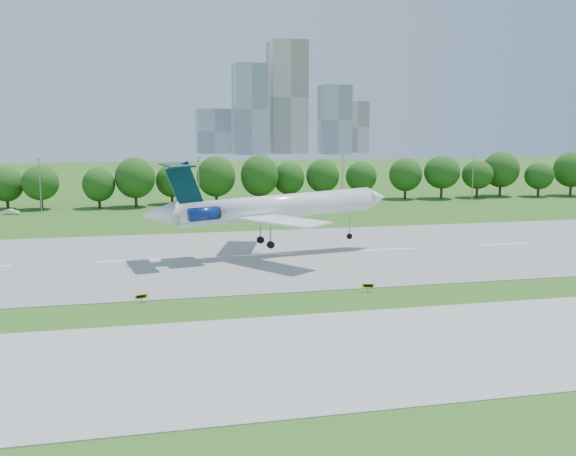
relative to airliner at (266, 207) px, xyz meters
name	(u,v)px	position (x,y,z in m)	size (l,w,h in m)	color
ground	(121,309)	(-20.30, -24.68, -7.43)	(600.00, 600.00, 0.00)	#295C18
runway	(127,261)	(-20.30, 0.32, -7.39)	(400.00, 45.00, 0.08)	gray
taxiway	(113,370)	(-20.30, -42.68, -7.39)	(400.00, 23.00, 0.08)	#ADADA8
tree_line	(134,181)	(-20.30, 67.32, -1.24)	(288.40, 8.40, 10.40)	#382314
light_poles	(121,184)	(-22.80, 57.32, -1.09)	(175.90, 0.25, 12.19)	gray
skyline	(282,111)	(79.86, 365.93, 23.03)	(127.00, 52.00, 80.00)	#B2B2B7
airliner	(266,207)	(0.00, 0.00, 0.00)	(38.56, 27.78, 12.93)	white
taxi_sign_centre	(141,297)	(-18.21, -22.84, -6.70)	(1.39, 0.61, 0.99)	gray
taxi_sign_right	(368,286)	(7.73, -23.64, -6.68)	(1.44, 0.47, 1.01)	gray
service_vehicle_a	(11,212)	(-46.74, 57.47, -6.85)	(1.22, 3.51, 1.16)	white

